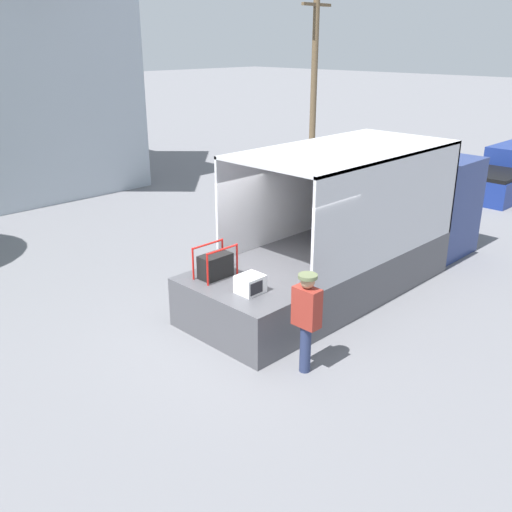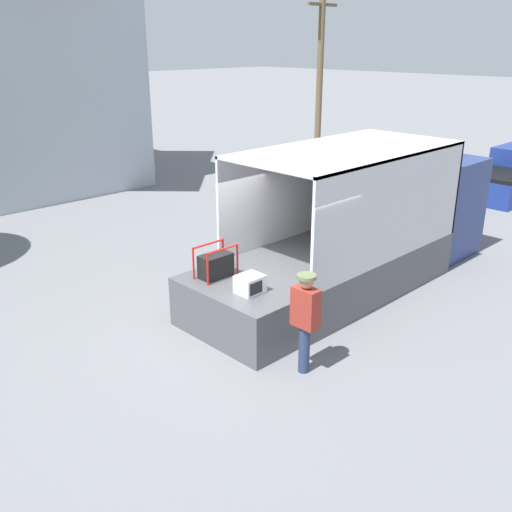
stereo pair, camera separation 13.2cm
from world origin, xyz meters
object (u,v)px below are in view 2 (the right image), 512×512
Objects in this scene: microwave at (250,284)px; worker_person at (305,314)px; portable_generator at (216,265)px; utility_pole at (320,74)px; box_truck at (382,230)px.

worker_person reaches higher than microwave.
worker_person is (-0.12, -2.26, -0.14)m from portable_generator.
utility_pole reaches higher than portable_generator.
portable_generator is (-4.45, 0.59, 0.23)m from box_truck.
portable_generator is 2.27m from worker_person.
microwave is at bearing -143.99° from utility_pole.
microwave is 0.59× the size of portable_generator.
box_truck is 15.24× the size of microwave.
utility_pole is (13.97, 10.15, 2.56)m from microwave.
utility_pole is (13.91, 9.21, 2.48)m from portable_generator.
box_truck is 13.88m from utility_pole.
worker_person is at bearing -140.75° from utility_pole.
utility_pole is at bearing 36.01° from microwave.
portable_generator is at bearing 86.53° from microwave.
worker_person is 18.32m from utility_pole.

